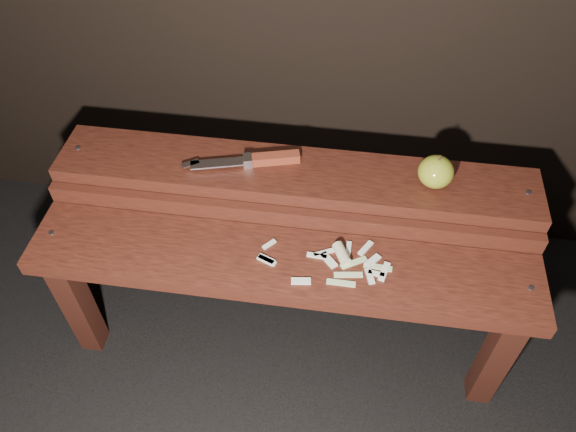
# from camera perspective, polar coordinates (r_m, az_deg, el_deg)

# --- Properties ---
(ground) EXTENTS (60.00, 60.00, 0.00)m
(ground) POSITION_cam_1_polar(r_m,az_deg,el_deg) (1.68, -0.30, -11.89)
(ground) COLOR black
(bench_front_tier) EXTENTS (1.20, 0.20, 0.42)m
(bench_front_tier) POSITION_cam_1_polar(r_m,az_deg,el_deg) (1.35, -0.74, -6.55)
(bench_front_tier) COLOR black
(bench_front_tier) RESTS_ON ground
(bench_rear_tier) EXTENTS (1.20, 0.21, 0.50)m
(bench_rear_tier) POSITION_cam_1_polar(r_m,az_deg,el_deg) (1.44, 0.60, 2.13)
(bench_rear_tier) COLOR black
(bench_rear_tier) RESTS_ON ground
(apple) EXTENTS (0.09, 0.09, 0.09)m
(apple) POSITION_cam_1_polar(r_m,az_deg,el_deg) (1.37, 14.79, 4.36)
(apple) COLOR olive
(apple) RESTS_ON bench_rear_tier
(knife) EXTENTS (0.29, 0.10, 0.03)m
(knife) POSITION_cam_1_polar(r_m,az_deg,el_deg) (1.40, -2.79, 5.75)
(knife) COLOR maroon
(knife) RESTS_ON bench_rear_tier
(apple_scraps) EXTENTS (0.31, 0.15, 0.03)m
(apple_scraps) POSITION_cam_1_polar(r_m,az_deg,el_deg) (1.30, 5.20, -4.49)
(apple_scraps) COLOR beige
(apple_scraps) RESTS_ON bench_front_tier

